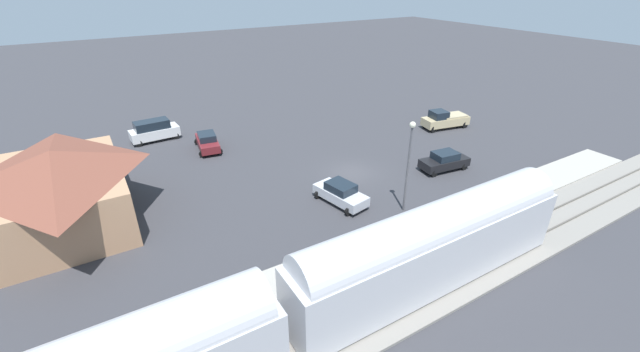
# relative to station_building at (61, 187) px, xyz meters

# --- Properties ---
(ground_plane) EXTENTS (200.00, 200.00, 0.00)m
(ground_plane) POSITION_rel_station_building_xyz_m (-4.00, -22.00, -2.91)
(ground_plane) COLOR #38383D
(railway_track) EXTENTS (4.80, 70.00, 0.30)m
(railway_track) POSITION_rel_station_building_xyz_m (-18.00, -22.00, -2.81)
(railway_track) COLOR gray
(railway_track) RESTS_ON ground
(platform) EXTENTS (3.20, 46.00, 0.30)m
(platform) POSITION_rel_station_building_xyz_m (-14.00, -22.00, -2.76)
(platform) COLOR #A8A399
(platform) RESTS_ON ground
(station_building) EXTENTS (12.25, 8.61, 5.62)m
(station_building) POSITION_rel_station_building_xyz_m (0.00, 0.00, 0.00)
(station_building) COLOR tan
(station_building) RESTS_ON ground
(pedestrian_on_platform) EXTENTS (0.36, 0.36, 1.71)m
(pedestrian_on_platform) POSITION_rel_station_building_xyz_m (-14.09, -19.18, -1.63)
(pedestrian_on_platform) COLOR brown
(pedestrian_on_platform) RESTS_ON platform
(pedestrian_waiting_far) EXTENTS (0.36, 0.36, 1.71)m
(pedestrian_waiting_far) POSITION_rel_station_building_xyz_m (-14.27, -16.25, -1.63)
(pedestrian_waiting_far) COLOR brown
(pedestrian_waiting_far) RESTS_ON platform
(sedan_silver) EXTENTS (4.77, 2.91, 1.74)m
(sedan_silver) POSITION_rel_station_building_xyz_m (-7.86, -18.17, -2.03)
(sedan_silver) COLOR silver
(sedan_silver) RESTS_ON ground
(suv_white) EXTENTS (2.24, 5.00, 2.22)m
(suv_white) POSITION_rel_station_building_xyz_m (13.22, -8.31, -1.76)
(suv_white) COLOR white
(suv_white) RESTS_ON ground
(sedan_maroon) EXTENTS (4.71, 2.74, 1.74)m
(sedan_maroon) POSITION_rel_station_building_xyz_m (7.84, -12.44, -2.03)
(sedan_maroon) COLOR maroon
(sedan_maroon) RESTS_ON ground
(pickup_tan) EXTENTS (2.91, 5.67, 2.14)m
(pickup_tan) POSITION_rel_station_building_xyz_m (-0.06, -37.75, -1.88)
(pickup_tan) COLOR #C6B284
(pickup_tan) RESTS_ON ground
(sedan_black) EXTENTS (2.38, 4.69, 1.74)m
(sedan_black) POSITION_rel_station_building_xyz_m (-7.82, -29.52, -2.03)
(sedan_black) COLOR black
(sedan_black) RESTS_ON ground
(light_pole_near_platform) EXTENTS (0.44, 0.44, 7.09)m
(light_pole_near_platform) POSITION_rel_station_building_xyz_m (-11.20, -21.70, 1.61)
(light_pole_near_platform) COLOR #515156
(light_pole_near_platform) RESTS_ON ground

